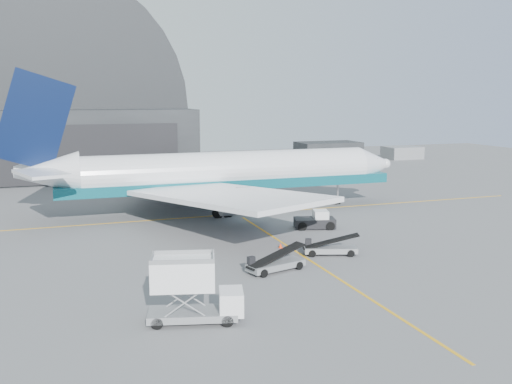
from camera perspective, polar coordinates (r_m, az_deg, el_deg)
name	(u,v)px	position (r m, az deg, el deg)	size (l,w,h in m)	color
ground	(305,257)	(51.36, 4.91, -6.52)	(200.00, 200.00, 0.00)	#565659
taxi_lines	(258,227)	(62.75, 0.17, -3.51)	(80.00, 42.12, 0.02)	orange
hangar	(46,123)	(110.04, -20.25, 6.52)	(50.00, 28.30, 28.00)	black
distant_bldg_a	(328,159)	(131.49, 7.21, 3.25)	(14.00, 8.00, 4.00)	black
distant_bldg_b	(402,159)	(136.54, 14.37, 3.26)	(8.00, 6.00, 2.80)	gray
airliner	(215,174)	(69.91, -4.15, 1.85)	(49.52, 48.02, 17.38)	white
catering_truck	(192,290)	(36.66, -6.46, -9.74)	(6.38, 3.63, 4.14)	gray
pushback_tug	(316,221)	(62.51, 6.00, -2.92)	(4.82, 3.52, 2.01)	black
belt_loader_a	(275,264)	(47.09, 1.92, -7.18)	(5.41, 3.00, 2.02)	gray
belt_loader_b	(330,248)	(52.26, 7.39, -5.60)	(5.15, 3.04, 1.94)	gray
traffic_cone	(281,246)	(54.22, 2.47, -5.37)	(0.34, 0.34, 0.50)	#FF3408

